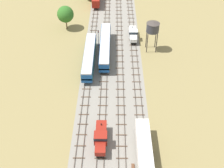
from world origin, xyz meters
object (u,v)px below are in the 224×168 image
diesel_railcar_far_left_mid (89,56)px  passenger_coach_left_midfar (105,46)px  shunter_loco_centre_far (133,34)px  water_tower (153,27)px  signal_post_nearest (98,36)px  freight_boxcar_centre_nearest (144,150)px  shunter_loco_left_near (101,137)px

diesel_railcar_far_left_mid → passenger_coach_left_midfar: (4.32, 5.36, 0.02)m
shunter_loco_centre_far → water_tower: 9.82m
diesel_railcar_far_left_mid → shunter_loco_centre_far: 18.73m
water_tower → signal_post_nearest: water_tower is taller
diesel_railcar_far_left_mid → freight_boxcar_centre_nearest: bearing=-67.8°
diesel_railcar_far_left_mid → water_tower: 20.23m
freight_boxcar_centre_nearest → diesel_railcar_far_left_mid: 34.41m
freight_boxcar_centre_nearest → passenger_coach_left_midfar: size_ratio=0.64×
shunter_loco_left_near → signal_post_nearest: size_ratio=1.53×
diesel_railcar_far_left_mid → water_tower: bearing=22.2°
diesel_railcar_far_left_mid → shunter_loco_centre_far: bearing=46.2°
shunter_loco_left_near → diesel_railcar_far_left_mid: 28.73m
water_tower → signal_post_nearest: bearing=172.4°
shunter_loco_centre_far → water_tower: water_tower is taller
passenger_coach_left_midfar → shunter_loco_centre_far: bearing=43.3°
passenger_coach_left_midfar → water_tower: (13.80, 2.03, 5.10)m
diesel_railcar_far_left_mid → water_tower: size_ratio=2.17×
shunter_loco_left_near → passenger_coach_left_midfar: 33.77m
shunter_loco_centre_far → water_tower: (5.16, -6.11, 5.71)m
diesel_railcar_far_left_mid → signal_post_nearest: (2.16, 9.52, 0.91)m
shunter_loco_centre_far → water_tower: bearing=-49.8°
freight_boxcar_centre_nearest → shunter_loco_centre_far: 45.37m
passenger_coach_left_midfar → water_tower: size_ratio=2.33×
signal_post_nearest → passenger_coach_left_midfar: bearing=-62.5°
diesel_railcar_far_left_mid → shunter_loco_left_near: bearing=-81.3°
shunter_loco_left_near → passenger_coach_left_midfar: (0.00, 33.76, 0.60)m
diesel_railcar_far_left_mid → passenger_coach_left_midfar: bearing=51.1°
diesel_railcar_far_left_mid → signal_post_nearest: bearing=77.2°
diesel_railcar_far_left_mid → water_tower: water_tower is taller
freight_boxcar_centre_nearest → diesel_railcar_far_left_mid: size_ratio=0.68×
diesel_railcar_far_left_mid → signal_post_nearest: signal_post_nearest is taller
shunter_loco_left_near → shunter_loco_centre_far: (8.64, 41.90, 0.00)m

